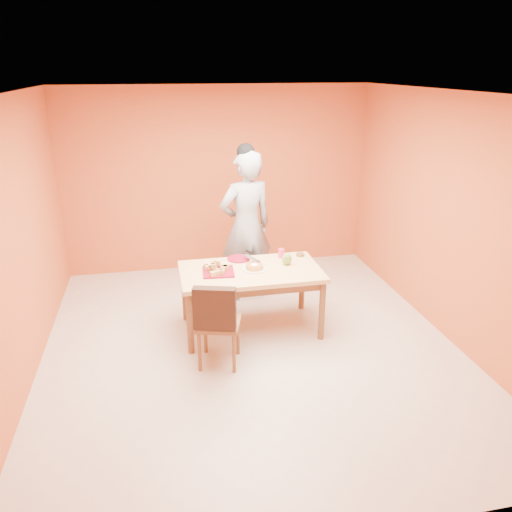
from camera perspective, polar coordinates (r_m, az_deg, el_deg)
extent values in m
plane|color=beige|center=(5.67, -0.57, -10.29)|extent=(5.00, 5.00, 0.00)
plane|color=white|center=(4.85, -0.68, 18.14)|extent=(5.00, 5.00, 0.00)
plane|color=#BF562C|center=(7.48, -4.37, 8.66)|extent=(4.50, 0.00, 4.50)
plane|color=#BF562C|center=(5.18, -25.84, 0.93)|extent=(0.00, 5.00, 5.00)
plane|color=#BF562C|center=(5.93, 21.27, 3.99)|extent=(0.00, 5.00, 5.00)
cube|color=#E2B676|center=(5.69, -0.62, -1.81)|extent=(1.60, 0.90, 0.05)
cube|color=brown|center=(5.72, -0.61, -2.51)|extent=(1.48, 0.78, 0.10)
cylinder|color=brown|center=(5.42, -7.55, -7.69)|extent=(0.07, 0.07, 0.71)
cylinder|color=brown|center=(6.12, -8.15, -4.24)|extent=(0.07, 0.07, 0.71)
cylinder|color=brown|center=(5.69, 7.54, -6.23)|extent=(0.07, 0.07, 0.71)
cylinder|color=brown|center=(6.36, 5.28, -3.10)|extent=(0.07, 0.07, 0.71)
imported|color=gray|center=(6.45, -1.13, 3.36)|extent=(0.82, 0.64, 1.98)
cube|color=maroon|center=(5.62, -4.32, -1.81)|extent=(0.37, 0.37, 0.02)
cylinder|color=maroon|center=(5.99, -1.99, -0.31)|extent=(0.30, 0.30, 0.02)
cylinder|color=silver|center=(5.69, -0.17, -1.49)|extent=(0.31, 0.31, 0.01)
cylinder|color=orange|center=(5.68, -0.17, -1.22)|extent=(0.25, 0.25, 0.05)
cube|color=silver|center=(5.83, -0.43, -0.29)|extent=(0.17, 0.29, 0.01)
ellipsoid|color=olive|center=(5.81, 3.55, -0.34)|extent=(0.14, 0.13, 0.15)
cylinder|color=#DE2168|center=(6.03, 2.90, 0.32)|extent=(0.08, 0.08, 0.11)
cylinder|color=#351F0E|center=(6.11, 5.08, 0.15)|extent=(0.11, 0.11, 0.03)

